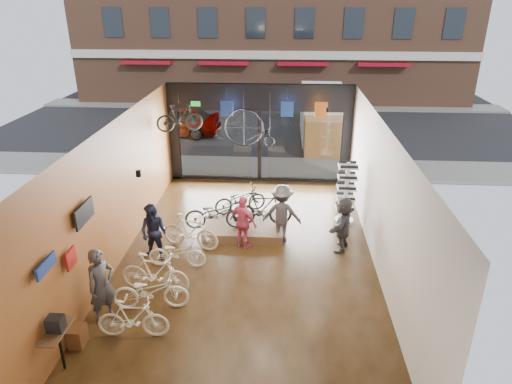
# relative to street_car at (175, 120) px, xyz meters

# --- Properties ---
(ground_plane) EXTENTS (7.00, 12.00, 0.04)m
(ground_plane) POSITION_rel_street_car_xyz_m (4.77, -12.00, -0.82)
(ground_plane) COLOR black
(ground_plane) RESTS_ON ground
(ceiling) EXTENTS (7.00, 12.00, 0.04)m
(ceiling) POSITION_rel_street_car_xyz_m (4.77, -12.00, 3.02)
(ceiling) COLOR black
(ceiling) RESTS_ON ground
(wall_left) EXTENTS (0.04, 12.00, 3.80)m
(wall_left) POSITION_rel_street_car_xyz_m (1.25, -12.00, 1.10)
(wall_left) COLOR brown
(wall_left) RESTS_ON ground
(wall_right) EXTENTS (0.04, 12.00, 3.80)m
(wall_right) POSITION_rel_street_car_xyz_m (8.29, -12.00, 1.10)
(wall_right) COLOR beige
(wall_right) RESTS_ON ground
(wall_back) EXTENTS (7.00, 0.04, 3.80)m
(wall_back) POSITION_rel_street_car_xyz_m (4.77, -18.02, 1.10)
(wall_back) COLOR beige
(wall_back) RESTS_ON ground
(storefront) EXTENTS (7.00, 0.26, 3.80)m
(storefront) POSITION_rel_street_car_xyz_m (4.77, -6.00, 1.10)
(storefront) COLOR black
(storefront) RESTS_ON ground
(exit_sign) EXTENTS (0.35, 0.06, 0.18)m
(exit_sign) POSITION_rel_street_car_xyz_m (2.37, -6.12, 2.25)
(exit_sign) COLOR #198C26
(exit_sign) RESTS_ON storefront
(street_road) EXTENTS (30.00, 18.00, 0.02)m
(street_road) POSITION_rel_street_car_xyz_m (4.77, 3.00, -0.81)
(street_road) COLOR black
(street_road) RESTS_ON ground
(sidewalk_near) EXTENTS (30.00, 2.40, 0.12)m
(sidewalk_near) POSITION_rel_street_car_xyz_m (4.77, -4.80, -0.74)
(sidewalk_near) COLOR slate
(sidewalk_near) RESTS_ON ground
(sidewalk_far) EXTENTS (30.00, 2.00, 0.12)m
(sidewalk_far) POSITION_rel_street_car_xyz_m (4.77, 7.00, -0.74)
(sidewalk_far) COLOR slate
(sidewalk_far) RESTS_ON ground
(street_car) EXTENTS (4.67, 1.88, 1.59)m
(street_car) POSITION_rel_street_car_xyz_m (0.00, 0.00, 0.00)
(street_car) COLOR gray
(street_car) RESTS_ON street_road
(box_truck) EXTENTS (2.13, 6.38, 2.51)m
(box_truck) POSITION_rel_street_car_xyz_m (7.64, -1.00, 0.46)
(box_truck) COLOR silver
(box_truck) RESTS_ON street_road
(floor_bike_1) EXTENTS (1.57, 0.52, 0.93)m
(floor_bike_1) POSITION_rel_street_car_xyz_m (2.59, -15.28, -0.33)
(floor_bike_1) COLOR #EDE3C8
(floor_bike_1) RESTS_ON ground_plane
(floor_bike_2) EXTENTS (1.83, 0.81, 0.93)m
(floor_bike_2) POSITION_rel_street_car_xyz_m (2.70, -14.28, -0.33)
(floor_bike_2) COLOR #EDE3C8
(floor_bike_2) RESTS_ON ground_plane
(floor_bike_3) EXTENTS (1.81, 0.71, 1.06)m
(floor_bike_3) POSITION_rel_street_car_xyz_m (2.63, -13.63, -0.27)
(floor_bike_3) COLOR #EDE3C8
(floor_bike_3) RESTS_ON ground_plane
(floor_bike_4) EXTENTS (1.57, 0.55, 0.82)m
(floor_bike_4) POSITION_rel_street_car_xyz_m (2.91, -12.47, -0.38)
(floor_bike_4) COLOR #EDE3C8
(floor_bike_4) RESTS_ON ground_plane
(floor_bike_5) EXTENTS (1.83, 0.93, 1.06)m
(floor_bike_5) POSITION_rel_street_car_xyz_m (3.07, -11.46, -0.27)
(floor_bike_5) COLOR #EDE3C8
(floor_bike_5) RESTS_ON ground_plane
(display_platform) EXTENTS (2.40, 1.80, 0.30)m
(display_platform) POSITION_rel_street_car_xyz_m (4.54, -10.36, -0.65)
(display_platform) COLOR #50361D
(display_platform) RESTS_ON ground_plane
(display_bike_left) EXTENTS (1.91, 0.86, 0.97)m
(display_bike_left) POSITION_rel_street_car_xyz_m (3.72, -10.77, -0.01)
(display_bike_left) COLOR black
(display_bike_left) RESTS_ON display_platform
(display_bike_mid) EXTENTS (1.87, 0.69, 1.10)m
(display_bike_mid) POSITION_rel_street_car_xyz_m (5.10, -10.47, 0.05)
(display_bike_mid) COLOR black
(display_bike_mid) RESTS_ON display_platform
(display_bike_right) EXTENTS (1.80, 1.23, 0.89)m
(display_bike_right) POSITION_rel_street_car_xyz_m (4.35, -9.62, -0.05)
(display_bike_right) COLOR black
(display_bike_right) RESTS_ON display_platform
(customer_0) EXTENTS (0.73, 0.78, 1.79)m
(customer_0) POSITION_rel_street_car_xyz_m (1.77, -14.74, 0.10)
(customer_0) COLOR #3F3F44
(customer_0) RESTS_ON ground_plane
(customer_1) EXTENTS (0.93, 0.80, 1.65)m
(customer_1) POSITION_rel_street_car_xyz_m (2.21, -12.12, 0.03)
(customer_1) COLOR #161C33
(customer_1) RESTS_ON ground_plane
(customer_2) EXTENTS (1.00, 0.87, 1.61)m
(customer_2) POSITION_rel_street_car_xyz_m (4.61, -11.33, 0.01)
(customer_2) COLOR #CC4C72
(customer_2) RESTS_ON ground_plane
(customer_3) EXTENTS (1.20, 0.76, 1.78)m
(customer_3) POSITION_rel_street_car_xyz_m (5.70, -10.85, 0.10)
(customer_3) COLOR #3F3F44
(customer_3) RESTS_ON ground_plane
(customer_5) EXTENTS (0.95, 1.59, 1.63)m
(customer_5) POSITION_rel_street_car_xyz_m (7.44, -11.26, 0.02)
(customer_5) COLOR #3F3F44
(customer_5) RESTS_ON ground_plane
(sunglasses_rack) EXTENTS (0.63, 0.53, 2.06)m
(sunglasses_rack) POSITION_rel_street_car_xyz_m (7.72, -9.53, 0.23)
(sunglasses_rack) COLOR white
(sunglasses_rack) RESTS_ON ground_plane
(wall_merch) EXTENTS (0.40, 2.40, 2.60)m
(wall_merch) POSITION_rel_street_car_xyz_m (1.39, -15.50, 0.50)
(wall_merch) COLOR navy
(wall_merch) RESTS_ON wall_left
(penny_farthing) EXTENTS (1.70, 0.06, 1.36)m
(penny_farthing) POSITION_rel_street_car_xyz_m (4.59, -7.53, 1.70)
(penny_farthing) COLOR black
(penny_farthing) RESTS_ON ceiling
(hung_bike) EXTENTS (1.64, 0.92, 0.95)m
(hung_bike) POSITION_rel_street_car_xyz_m (2.11, -7.80, 2.13)
(hung_bike) COLOR black
(hung_bike) RESTS_ON ceiling
(jersey_left) EXTENTS (0.45, 0.03, 0.55)m
(jersey_left) POSITION_rel_street_car_xyz_m (3.62, -6.80, 2.25)
(jersey_left) COLOR #1E3F99
(jersey_left) RESTS_ON ceiling
(jersey_mid) EXTENTS (0.45, 0.03, 0.55)m
(jersey_mid) POSITION_rel_street_car_xyz_m (5.79, -6.80, 2.25)
(jersey_mid) COLOR #1E3F99
(jersey_mid) RESTS_ON ceiling
(jersey_right) EXTENTS (0.45, 0.03, 0.55)m
(jersey_right) POSITION_rel_street_car_xyz_m (7.00, -6.80, 2.25)
(jersey_right) COLOR #CC5919
(jersey_right) RESTS_ON ceiling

